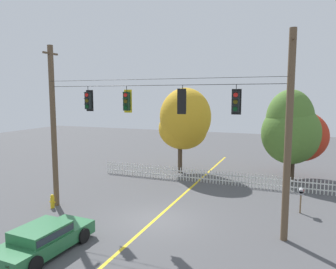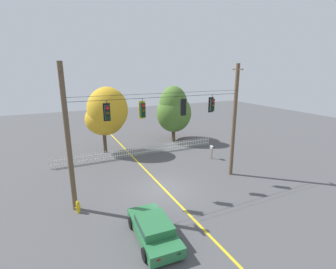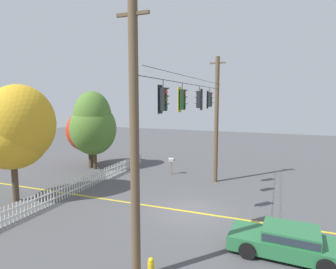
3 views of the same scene
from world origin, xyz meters
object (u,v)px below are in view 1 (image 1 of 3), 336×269
traffic_signal_eastbound_side (182,101)px  autumn_oak_far_east (299,133)px  parked_car (44,238)px  traffic_signal_southbound_primary (88,101)px  autumn_maple_near_fence (184,122)px  traffic_signal_northbound_secondary (127,101)px  traffic_signal_westbound_side (236,102)px  fire_hydrant (52,201)px  autumn_maple_mid (290,129)px  roadside_mailbox (301,193)px

traffic_signal_eastbound_side → autumn_oak_far_east: bearing=65.2°
autumn_oak_far_east → parked_car: bearing=-120.4°
traffic_signal_southbound_primary → autumn_maple_near_fence: 10.51m
traffic_signal_northbound_secondary → traffic_signal_westbound_side: 5.45m
traffic_signal_eastbound_side → parked_car: traffic_signal_eastbound_side is taller
traffic_signal_eastbound_side → autumn_maple_near_fence: size_ratio=0.20×
traffic_signal_westbound_side → fire_hydrant: (-10.01, -0.50, -5.63)m
traffic_signal_westbound_side → autumn_maple_mid: (2.20, 10.69, -2.16)m
autumn_maple_near_fence → fire_hydrant: size_ratio=8.78×
traffic_signal_eastbound_side → roadside_mailbox: bearing=34.5°
traffic_signal_northbound_secondary → autumn_oak_far_east: 14.35m
traffic_signal_westbound_side → autumn_oak_far_east: bearing=76.2°
autumn_maple_near_fence → autumn_maple_mid: size_ratio=1.02×
traffic_signal_eastbound_side → autumn_maple_mid: traffic_signal_eastbound_side is taller
traffic_signal_westbound_side → fire_hydrant: bearing=-177.2°
autumn_maple_mid → parked_car: bearing=-120.0°
traffic_signal_westbound_side → parked_car: traffic_signal_westbound_side is taller
traffic_signal_westbound_side → autumn_oak_far_east: traffic_signal_westbound_side is taller
traffic_signal_southbound_primary → roadside_mailbox: bearing=19.2°
autumn_oak_far_east → roadside_mailbox: autumn_oak_far_east is taller
traffic_signal_eastbound_side → fire_hydrant: (-7.52, -0.48, -5.63)m
traffic_signal_eastbound_side → roadside_mailbox: 8.23m
parked_car → fire_hydrant: (-3.29, 4.26, -0.22)m
traffic_signal_southbound_primary → traffic_signal_northbound_secondary: bearing=0.0°
traffic_signal_eastbound_side → autumn_oak_far_east: 12.89m
traffic_signal_northbound_secondary → parked_car: size_ratio=0.31×
traffic_signal_southbound_primary → fire_hydrant: 6.09m
traffic_signal_eastbound_side → autumn_maple_near_fence: (-3.30, 10.18, -1.83)m
autumn_oak_far_east → traffic_signal_eastbound_side: bearing=-114.8°
parked_car → traffic_signal_westbound_side: bearing=35.3°
autumn_oak_far_east → fire_hydrant: 17.82m
traffic_signal_westbound_side → parked_car: size_ratio=0.31×
traffic_signal_northbound_secondary → traffic_signal_eastbound_side: 2.96m
autumn_oak_far_east → roadside_mailbox: size_ratio=4.60×
parked_car → fire_hydrant: bearing=127.7°
autumn_maple_near_fence → autumn_maple_mid: bearing=3.8°
traffic_signal_westbound_side → autumn_maple_mid: traffic_signal_westbound_side is taller
traffic_signal_southbound_primary → parked_car: traffic_signal_southbound_primary is taller
parked_car → traffic_signal_southbound_primary: bearing=102.3°
autumn_oak_far_east → traffic_signal_southbound_primary: bearing=-132.7°
parked_car → autumn_maple_near_fence: bearing=86.4°
fire_hydrant → traffic_signal_southbound_primary: bearing=12.4°
parked_car → roadside_mailbox: roadside_mailbox is taller
traffic_signal_westbound_side → roadside_mailbox: traffic_signal_westbound_side is taller
traffic_signal_northbound_secondary → roadside_mailbox: 10.42m
traffic_signal_northbound_secondary → traffic_signal_westbound_side: size_ratio=1.01×
traffic_signal_westbound_side → autumn_maple_near_fence: (-5.79, 10.16, -1.82)m
autumn_maple_near_fence → traffic_signal_westbound_side: bearing=-60.3°
traffic_signal_westbound_side → autumn_maple_near_fence: 11.83m
traffic_signal_eastbound_side → parked_car: size_ratio=0.31×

